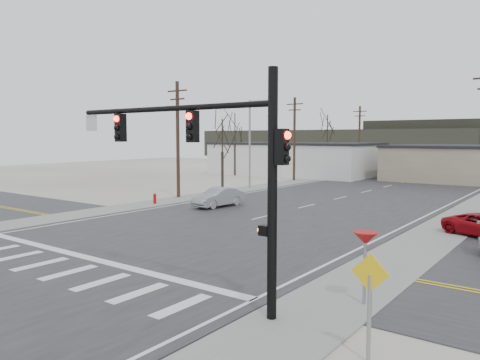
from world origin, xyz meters
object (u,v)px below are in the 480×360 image
object	(u,v)px
traffic_signal_mast	(220,157)
sedan_crossing	(218,197)
car_far_a	(438,174)
fire_hydrant	(155,199)
car_far_b	(452,166)

from	to	relation	value
traffic_signal_mast	sedan_crossing	world-z (taller)	traffic_signal_mast
sedan_crossing	car_far_a	distance (m)	33.29
traffic_signal_mast	car_far_a	world-z (taller)	traffic_signal_mast
traffic_signal_mast	sedan_crossing	distance (m)	21.10
fire_hydrant	car_far_b	size ratio (longest dim) A/B	0.23
car_far_b	traffic_signal_mast	bearing A→B (deg)	-74.90
sedan_crossing	car_far_a	xyz separation A→B (m)	(7.90, 32.34, 0.12)
fire_hydrant	traffic_signal_mast	bearing A→B (deg)	-38.13
traffic_signal_mast	car_far_a	size ratio (longest dim) A/B	1.57
fire_hydrant	car_far_a	size ratio (longest dim) A/B	0.15
car_far_a	car_far_b	xyz separation A→B (m)	(-2.84, 20.20, -0.19)
fire_hydrant	car_far_b	world-z (taller)	car_far_b
fire_hydrant	car_far_a	xyz separation A→B (m)	(12.84, 34.17, 0.42)
fire_hydrant	sedan_crossing	distance (m)	5.28
fire_hydrant	car_far_b	xyz separation A→B (m)	(10.00, 54.38, 0.23)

